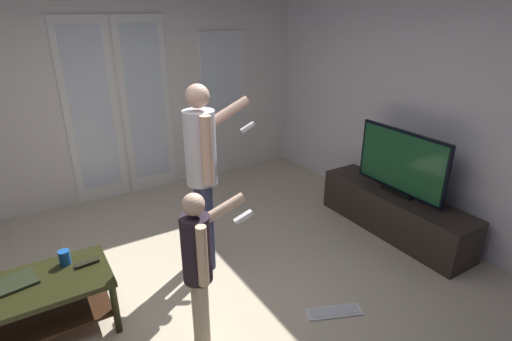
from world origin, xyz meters
The scene contains 12 objects.
ground_plane centered at (0.00, 0.00, -0.01)m, with size 5.57×5.19×0.02m, color #C5B497.
wall_back_with_doors centered at (0.06, 2.56, 1.37)m, with size 5.57×0.09×2.81m.
wall_right_plain centered at (2.76, 0.00, 1.39)m, with size 0.06×5.19×2.78m.
coffee_table centered at (-0.87, 0.39, 0.33)m, with size 0.86×0.57×0.45m.
tv_stand centered at (2.40, 0.06, 0.22)m, with size 0.45×1.71×0.45m.
flat_screen_tv centered at (2.40, 0.06, 0.79)m, with size 0.08×1.04×0.67m.
person_adult centered at (0.47, 0.59, 1.01)m, with size 0.74×0.45×1.68m.
person_child centered at (0.01, -0.33, 0.73)m, with size 0.56×0.33×1.21m.
loose_keyboard centered at (1.02, -0.56, 0.01)m, with size 0.46×0.29×0.02m.
laptop_closed centered at (-1.08, 0.45, 0.46)m, with size 0.34×0.22×0.02m, color black.
cup_near_edge centered at (-0.72, 0.53, 0.51)m, with size 0.08×0.08×0.11m, color #174B96.
tv_remote_black centered at (-0.58, 0.44, 0.47)m, with size 0.17×0.05×0.02m, color black.
Camera 1 is at (-0.80, -2.34, 2.24)m, focal length 27.84 mm.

